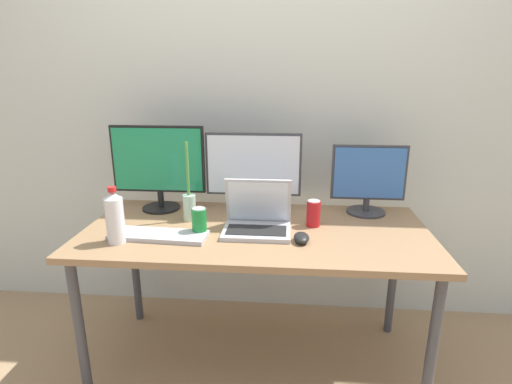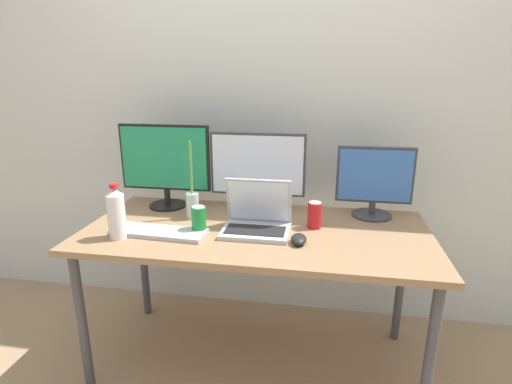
{
  "view_description": "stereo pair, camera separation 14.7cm",
  "coord_description": "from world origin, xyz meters",
  "px_view_note": "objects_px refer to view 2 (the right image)",
  "views": [
    {
      "loc": [
        0.15,
        -1.73,
        1.44
      ],
      "look_at": [
        0.0,
        0.0,
        0.92
      ],
      "focal_mm": 28.0,
      "sensor_mm": 36.0,
      "label": 1
    },
    {
      "loc": [
        0.29,
        -1.72,
        1.44
      ],
      "look_at": [
        0.0,
        0.0,
        0.92
      ],
      "focal_mm": 28.0,
      "sensor_mm": 36.0,
      "label": 2
    }
  ],
  "objects_px": {
    "mouse_by_keyboard": "(299,239)",
    "soda_can_by_laptop": "(315,215)",
    "monitor_left": "(165,163)",
    "monitor_right": "(374,182)",
    "work_desk": "(256,241)",
    "monitor_center": "(258,170)",
    "bamboo_vase": "(192,202)",
    "laptop_silver": "(257,219)",
    "soda_can_near_keyboard": "(199,220)",
    "keyboard_main": "(159,232)",
    "water_bottle": "(116,213)"
  },
  "relations": [
    {
      "from": "mouse_by_keyboard",
      "to": "soda_can_by_laptop",
      "type": "bearing_deg",
      "value": 71.06
    },
    {
      "from": "monitor_left",
      "to": "monitor_right",
      "type": "bearing_deg",
      "value": 1.42
    },
    {
      "from": "work_desk",
      "to": "monitor_center",
      "type": "relative_size",
      "value": 3.27
    },
    {
      "from": "monitor_left",
      "to": "bamboo_vase",
      "type": "height_order",
      "value": "monitor_left"
    },
    {
      "from": "laptop_silver",
      "to": "soda_can_near_keyboard",
      "type": "bearing_deg",
      "value": -164.86
    },
    {
      "from": "monitor_right",
      "to": "monitor_center",
      "type": "bearing_deg",
      "value": -178.67
    },
    {
      "from": "keyboard_main",
      "to": "soda_can_by_laptop",
      "type": "xyz_separation_m",
      "value": [
        0.69,
        0.2,
        0.05
      ]
    },
    {
      "from": "keyboard_main",
      "to": "bamboo_vase",
      "type": "bearing_deg",
      "value": 73.16
    },
    {
      "from": "keyboard_main",
      "to": "work_desk",
      "type": "bearing_deg",
      "value": 21.5
    },
    {
      "from": "laptop_silver",
      "to": "water_bottle",
      "type": "distance_m",
      "value": 0.62
    },
    {
      "from": "monitor_left",
      "to": "monitor_right",
      "type": "relative_size",
      "value": 1.3
    },
    {
      "from": "keyboard_main",
      "to": "bamboo_vase",
      "type": "distance_m",
      "value": 0.25
    },
    {
      "from": "mouse_by_keyboard",
      "to": "monitor_left",
      "type": "bearing_deg",
      "value": 151.33
    },
    {
      "from": "laptop_silver",
      "to": "soda_can_near_keyboard",
      "type": "relative_size",
      "value": 2.42
    },
    {
      "from": "keyboard_main",
      "to": "monitor_right",
      "type": "bearing_deg",
      "value": 26.03
    },
    {
      "from": "mouse_by_keyboard",
      "to": "water_bottle",
      "type": "bearing_deg",
      "value": -176.61
    },
    {
      "from": "mouse_by_keyboard",
      "to": "water_bottle",
      "type": "distance_m",
      "value": 0.8
    },
    {
      "from": "monitor_left",
      "to": "soda_can_by_laptop",
      "type": "distance_m",
      "value": 0.84
    },
    {
      "from": "monitor_left",
      "to": "keyboard_main",
      "type": "xyz_separation_m",
      "value": [
        0.11,
        -0.38,
        -0.23
      ]
    },
    {
      "from": "mouse_by_keyboard",
      "to": "soda_can_by_laptop",
      "type": "xyz_separation_m",
      "value": [
        0.06,
        0.19,
        0.04
      ]
    },
    {
      "from": "monitor_left",
      "to": "monitor_center",
      "type": "bearing_deg",
      "value": 1.53
    },
    {
      "from": "monitor_center",
      "to": "laptop_silver",
      "type": "bearing_deg",
      "value": -81.14
    },
    {
      "from": "monitor_center",
      "to": "mouse_by_keyboard",
      "type": "relative_size",
      "value": 4.63
    },
    {
      "from": "monitor_left",
      "to": "laptop_silver",
      "type": "xyz_separation_m",
      "value": [
        0.54,
        -0.26,
        -0.19
      ]
    },
    {
      "from": "work_desk",
      "to": "mouse_by_keyboard",
      "type": "xyz_separation_m",
      "value": [
        0.21,
        -0.13,
        0.08
      ]
    },
    {
      "from": "work_desk",
      "to": "bamboo_vase",
      "type": "distance_m",
      "value": 0.38
    },
    {
      "from": "water_bottle",
      "to": "soda_can_by_laptop",
      "type": "xyz_separation_m",
      "value": [
        0.85,
        0.27,
        -0.05
      ]
    },
    {
      "from": "monitor_left",
      "to": "soda_can_by_laptop",
      "type": "bearing_deg",
      "value": -12.65
    },
    {
      "from": "soda_can_near_keyboard",
      "to": "soda_can_by_laptop",
      "type": "relative_size",
      "value": 1.0
    },
    {
      "from": "monitor_right",
      "to": "mouse_by_keyboard",
      "type": "distance_m",
      "value": 0.55
    },
    {
      "from": "work_desk",
      "to": "keyboard_main",
      "type": "distance_m",
      "value": 0.45
    },
    {
      "from": "laptop_silver",
      "to": "bamboo_vase",
      "type": "height_order",
      "value": "bamboo_vase"
    },
    {
      "from": "keyboard_main",
      "to": "mouse_by_keyboard",
      "type": "xyz_separation_m",
      "value": [
        0.63,
        0.0,
        0.01
      ]
    },
    {
      "from": "mouse_by_keyboard",
      "to": "soda_can_near_keyboard",
      "type": "height_order",
      "value": "soda_can_near_keyboard"
    },
    {
      "from": "bamboo_vase",
      "to": "soda_can_near_keyboard",
      "type": "bearing_deg",
      "value": -63.72
    },
    {
      "from": "work_desk",
      "to": "soda_can_near_keyboard",
      "type": "height_order",
      "value": "soda_can_near_keyboard"
    },
    {
      "from": "work_desk",
      "to": "water_bottle",
      "type": "relative_size",
      "value": 6.45
    },
    {
      "from": "soda_can_near_keyboard",
      "to": "work_desk",
      "type": "bearing_deg",
      "value": 20.05
    },
    {
      "from": "monitor_right",
      "to": "bamboo_vase",
      "type": "bearing_deg",
      "value": -168.74
    },
    {
      "from": "bamboo_vase",
      "to": "work_desk",
      "type": "bearing_deg",
      "value": -15.1
    },
    {
      "from": "laptop_silver",
      "to": "water_bottle",
      "type": "xyz_separation_m",
      "value": [
        -0.59,
        -0.18,
        0.06
      ]
    },
    {
      "from": "work_desk",
      "to": "monitor_center",
      "type": "xyz_separation_m",
      "value": [
        -0.04,
        0.25,
        0.28
      ]
    },
    {
      "from": "mouse_by_keyboard",
      "to": "soda_can_by_laptop",
      "type": "relative_size",
      "value": 0.84
    },
    {
      "from": "monitor_center",
      "to": "laptop_silver",
      "type": "distance_m",
      "value": 0.32
    },
    {
      "from": "monitor_right",
      "to": "laptop_silver",
      "type": "distance_m",
      "value": 0.63
    },
    {
      "from": "monitor_right",
      "to": "bamboo_vase",
      "type": "distance_m",
      "value": 0.91
    },
    {
      "from": "laptop_silver",
      "to": "soda_can_by_laptop",
      "type": "relative_size",
      "value": 2.42
    },
    {
      "from": "monitor_left",
      "to": "mouse_by_keyboard",
      "type": "distance_m",
      "value": 0.86
    },
    {
      "from": "monitor_center",
      "to": "bamboo_vase",
      "type": "relative_size",
      "value": 1.26
    },
    {
      "from": "monitor_left",
      "to": "laptop_silver",
      "type": "height_order",
      "value": "monitor_left"
    }
  ]
}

